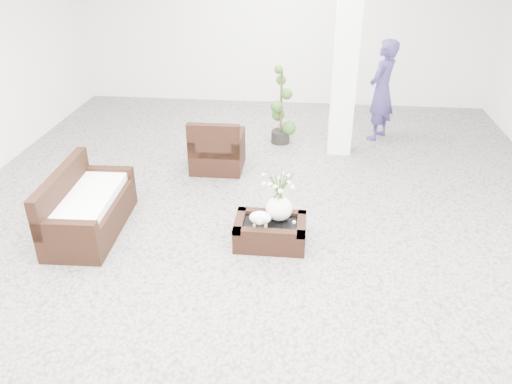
# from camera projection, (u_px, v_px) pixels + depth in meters

# --- Properties ---
(ground) EXTENTS (11.00, 11.00, 0.00)m
(ground) POSITION_uv_depth(u_px,v_px,m) (257.00, 229.00, 6.83)
(ground) COLOR gray
(ground) RESTS_ON ground
(column) EXTENTS (0.40, 0.40, 3.50)m
(column) POSITION_uv_depth(u_px,v_px,m) (346.00, 53.00, 8.35)
(column) COLOR white
(column) RESTS_ON ground
(coffee_table) EXTENTS (0.90, 0.60, 0.31)m
(coffee_table) POSITION_uv_depth(u_px,v_px,m) (270.00, 233.00, 6.45)
(coffee_table) COLOR black
(coffee_table) RESTS_ON ground
(sheep_figurine) EXTENTS (0.28, 0.23, 0.21)m
(sheep_figurine) POSITION_uv_depth(u_px,v_px,m) (260.00, 219.00, 6.25)
(sheep_figurine) COLOR white
(sheep_figurine) RESTS_ON coffee_table
(planter_narcissus) EXTENTS (0.44, 0.44, 0.80)m
(planter_narcissus) POSITION_uv_depth(u_px,v_px,m) (279.00, 191.00, 6.27)
(planter_narcissus) COLOR white
(planter_narcissus) RESTS_ON coffee_table
(tealight) EXTENTS (0.04, 0.04, 0.03)m
(tealight) POSITION_uv_depth(u_px,v_px,m) (294.00, 222.00, 6.36)
(tealight) COLOR white
(tealight) RESTS_ON coffee_table
(armchair) EXTENTS (0.85, 0.82, 0.90)m
(armchair) POSITION_uv_depth(u_px,v_px,m) (217.00, 143.00, 8.33)
(armchair) COLOR black
(armchair) RESTS_ON ground
(loveseat) EXTENTS (0.84, 1.65, 0.86)m
(loveseat) POSITION_uv_depth(u_px,v_px,m) (88.00, 202.00, 6.61)
(loveseat) COLOR black
(loveseat) RESTS_ON ground
(topiary) EXTENTS (0.38, 0.38, 1.44)m
(topiary) POSITION_uv_depth(u_px,v_px,m) (281.00, 106.00, 9.18)
(topiary) COLOR #254616
(topiary) RESTS_ON ground
(shopper) EXTENTS (0.75, 0.81, 1.87)m
(shopper) POSITION_uv_depth(u_px,v_px,m) (382.00, 90.00, 9.28)
(shopper) COLOR navy
(shopper) RESTS_ON ground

